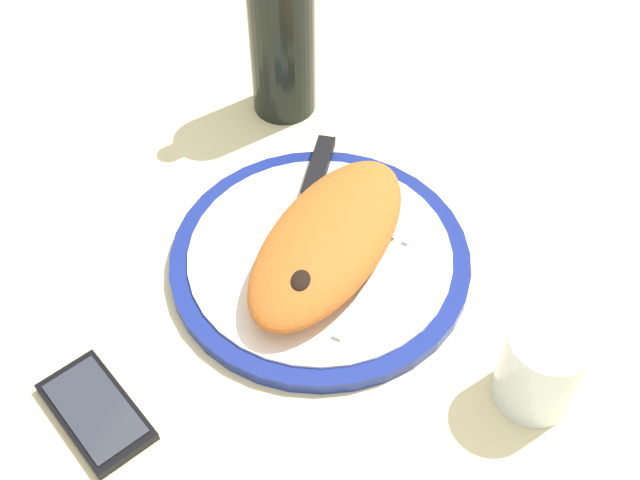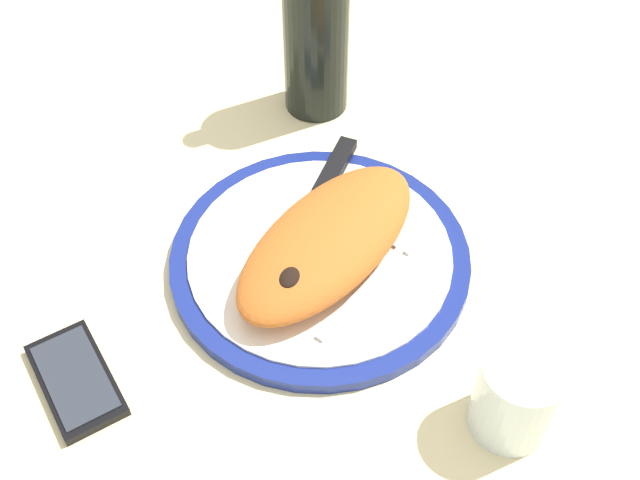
{
  "view_description": "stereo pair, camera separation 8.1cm",
  "coord_description": "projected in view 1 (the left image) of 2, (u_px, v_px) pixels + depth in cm",
  "views": [
    {
      "loc": [
        -48.66,
        -19.62,
        64.97
      ],
      "look_at": [
        0.0,
        0.0,
        3.74
      ],
      "focal_mm": 44.85,
      "sensor_mm": 36.0,
      "label": 1
    },
    {
      "loc": [
        -45.09,
        -26.84,
        64.97
      ],
      "look_at": [
        0.0,
        0.0,
        3.74
      ],
      "focal_mm": 44.85,
      "sensor_mm": 36.0,
      "label": 2
    }
  ],
  "objects": [
    {
      "name": "ground_plane",
      "position": [
        320.0,
        272.0,
        0.85
      ],
      "size": [
        150.0,
        150.0,
        3.0
      ],
      "primitive_type": "cube",
      "color": "beige"
    },
    {
      "name": "water_glass",
      "position": [
        539.0,
        371.0,
        0.71
      ],
      "size": [
        7.31,
        7.31,
        8.91
      ],
      "color": "silver",
      "rests_on": "ground_plane"
    },
    {
      "name": "plate",
      "position": [
        320.0,
        258.0,
        0.83
      ],
      "size": [
        31.09,
        31.09,
        1.74
      ],
      "color": "navy",
      "rests_on": "ground_plane"
    },
    {
      "name": "knife",
      "position": [
        313.0,
        186.0,
        0.88
      ],
      "size": [
        22.18,
        5.53,
        1.2
      ],
      "color": "silver",
      "rests_on": "plate"
    },
    {
      "name": "wine_bottle",
      "position": [
        281.0,
        28.0,
        0.91
      ],
      "size": [
        7.73,
        7.73,
        27.89
      ],
      "color": "black",
      "rests_on": "ground_plane"
    },
    {
      "name": "calzone",
      "position": [
        327.0,
        242.0,
        0.8
      ],
      "size": [
        25.88,
        14.19,
        4.78
      ],
      "color": "#C16023",
      "rests_on": "plate"
    },
    {
      "name": "fork",
      "position": [
        385.0,
        262.0,
        0.81
      ],
      "size": [
        17.83,
        3.6,
        0.4
      ],
      "color": "silver",
      "rests_on": "plate"
    },
    {
      "name": "smartphone",
      "position": [
        96.0,
        411.0,
        0.72
      ],
      "size": [
        10.69,
        12.97,
        1.16
      ],
      "color": "black",
      "rests_on": "ground_plane"
    }
  ]
}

